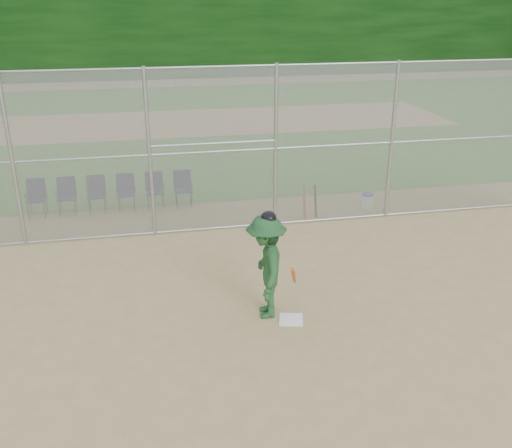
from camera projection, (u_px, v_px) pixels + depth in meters
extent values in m
plane|color=tan|center=(285.00, 337.00, 9.77)|extent=(100.00, 100.00, 0.00)
plane|color=#306F21|center=(188.00, 122.00, 26.11)|extent=(100.00, 100.00, 0.00)
plane|color=tan|center=(188.00, 122.00, 26.11)|extent=(24.00, 24.00, 0.00)
cube|color=gray|center=(235.00, 150.00, 13.56)|extent=(16.00, 0.02, 4.00)
cylinder|color=#9EA3A8|center=(234.00, 66.00, 12.83)|extent=(16.00, 0.05, 0.05)
cube|color=white|center=(291.00, 319.00, 10.27)|extent=(0.51, 0.51, 0.02)
imported|color=#1F4E26|center=(266.00, 267.00, 10.11)|extent=(0.86, 1.33, 1.93)
ellipsoid|color=black|center=(266.00, 218.00, 9.76)|extent=(0.27, 0.30, 0.23)
cylinder|color=#EC4616|center=(294.00, 275.00, 9.82)|extent=(0.29, 0.67, 0.60)
cylinder|color=white|center=(367.00, 201.00, 15.62)|extent=(0.30, 0.30, 0.36)
cylinder|color=#273CAC|center=(368.00, 194.00, 15.54)|extent=(0.32, 0.32, 0.05)
cylinder|color=#D84C14|center=(304.00, 201.00, 14.89)|extent=(0.06, 0.25, 0.84)
cylinder|color=black|center=(315.00, 201.00, 14.95)|extent=(0.06, 0.27, 0.84)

